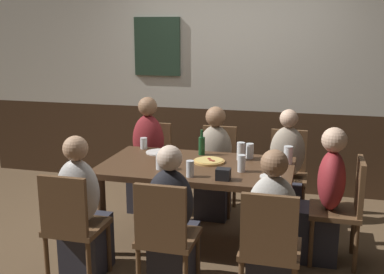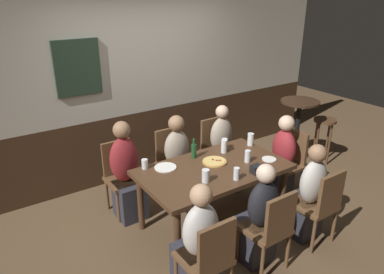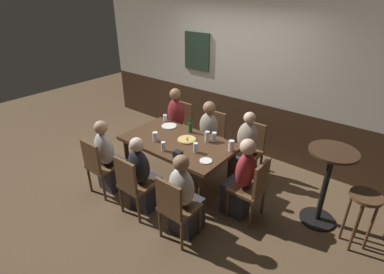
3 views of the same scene
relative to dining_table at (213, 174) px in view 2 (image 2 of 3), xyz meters
name	(u,v)px [view 2 (image 2 of 3)]	position (x,y,z in m)	size (l,w,h in m)	color
ground_plane	(212,224)	(0.00, 0.00, -0.66)	(12.00, 12.00, 0.00)	brown
wall_back	(142,86)	(-0.01, 1.65, 0.64)	(6.40, 0.13, 2.60)	#3D2819
dining_table	(213,174)	(0.00, 0.00, 0.00)	(1.64, 0.94, 0.74)	#472D1C
chair_head_east	(289,160)	(1.23, 0.00, -0.16)	(0.40, 0.40, 0.88)	brown
chair_right_near	(320,203)	(0.72, -0.89, -0.16)	(0.40, 0.40, 0.88)	brown
chair_left_far	(121,173)	(-0.72, 0.89, -0.16)	(0.40, 0.40, 0.88)	brown
chair_mid_far	(172,158)	(0.00, 0.89, -0.16)	(0.40, 0.40, 0.88)	brown
chair_left_near	(209,257)	(-0.72, -0.89, -0.16)	(0.40, 0.40, 0.88)	brown
chair_mid_near	(271,227)	(0.00, -0.89, -0.16)	(0.40, 0.40, 0.88)	brown
chair_right_far	(216,146)	(0.72, 0.89, -0.16)	(0.40, 0.40, 0.88)	brown
person_head_east	(280,164)	(1.07, 0.00, -0.18)	(0.37, 0.34, 1.13)	#2D2D38
person_right_near	(307,199)	(0.72, -0.72, -0.19)	(0.34, 0.37, 1.12)	#2D2D38
person_left_far	(127,178)	(-0.72, 0.72, -0.15)	(0.34, 0.37, 1.19)	#2D2D38
person_mid_far	(179,165)	(0.00, 0.72, -0.18)	(0.34, 0.37, 1.12)	#2D2D38
person_left_near	(197,248)	(-0.72, -0.72, -0.19)	(0.34, 0.37, 1.12)	#2D2D38
person_mid_near	(258,222)	(0.00, -0.72, -0.20)	(0.34, 0.37, 1.10)	#2D2D38
person_right_far	(223,152)	(0.72, 0.72, -0.19)	(0.34, 0.37, 1.13)	#2D2D38
pizza	(215,161)	(0.09, 0.10, 0.09)	(0.28, 0.28, 0.03)	tan
beer_glass_tall	(251,140)	(0.76, 0.23, 0.15)	(0.08, 0.08, 0.16)	silver
pint_glass_stout	(224,144)	(0.41, 0.32, 0.14)	(0.07, 0.07, 0.14)	silver
highball_clear	(145,165)	(-0.63, 0.40, 0.13)	(0.07, 0.07, 0.11)	silver
pint_glass_pale	(236,174)	(0.03, -0.34, 0.14)	(0.06, 0.06, 0.13)	silver
tumbler_short	(224,147)	(0.34, 0.25, 0.15)	(0.07, 0.07, 0.16)	silver
beer_glass_half	(206,177)	(-0.26, -0.20, 0.14)	(0.08, 0.08, 0.14)	silver
tumbler_water	(248,157)	(0.40, -0.10, 0.14)	(0.06, 0.06, 0.14)	silver
beer_bottle_green	(194,150)	(-0.04, 0.33, 0.17)	(0.06, 0.06, 0.24)	#194723
plate_white_large	(165,167)	(-0.44, 0.29, 0.09)	(0.24, 0.24, 0.01)	white
plate_white_small	(269,159)	(0.65, -0.20, 0.09)	(0.16, 0.16, 0.01)	white
condiment_caddy	(256,169)	(0.30, -0.35, 0.13)	(0.11, 0.09, 0.09)	black
side_bar_table	(297,129)	(1.96, 0.50, -0.04)	(0.56, 0.56, 1.05)	black
bar_stool	(324,129)	(2.41, 0.35, -0.09)	(0.34, 0.34, 0.72)	#513521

